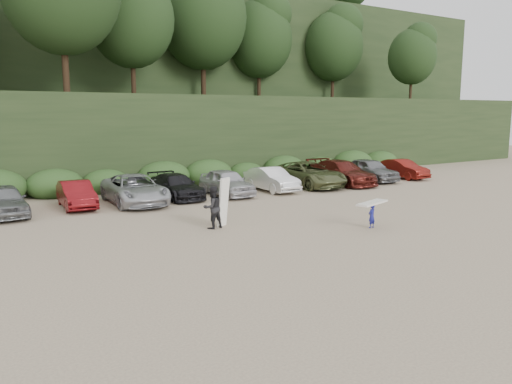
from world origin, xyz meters
TOP-DOWN VIEW (x-y plane):
  - ground at (0.00, 0.00)m, footprint 120.00×120.00m
  - hillside_backdrop at (-0.26, 35.93)m, footprint 90.00×41.50m
  - parked_cars at (-0.53, 9.91)m, footprint 39.65×6.07m
  - child_surfer at (4.61, -0.82)m, footprint 1.93×1.06m
  - adult_surfer at (-1.09, 2.63)m, footprint 1.36×0.78m

SIDE VIEW (x-z plane):
  - ground at x=0.00m, z-range 0.00..0.00m
  - child_surfer at x=4.61m, z-range 0.20..1.32m
  - parked_cars at x=-0.53m, z-range -0.05..1.58m
  - adult_surfer at x=-1.09m, z-range -0.15..1.96m
  - hillside_backdrop at x=-0.26m, z-range -2.78..25.22m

